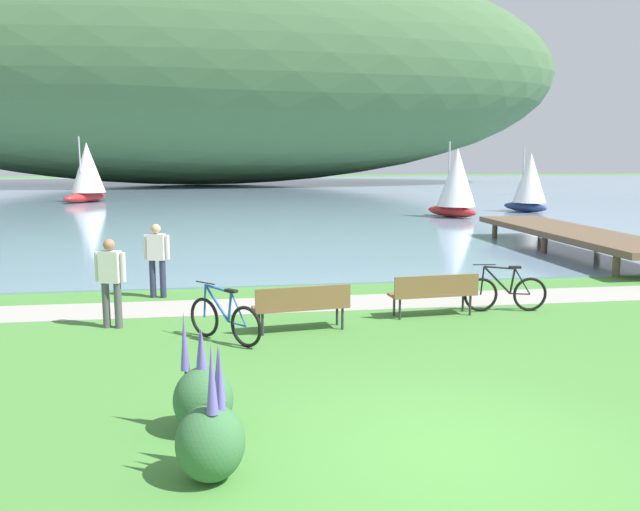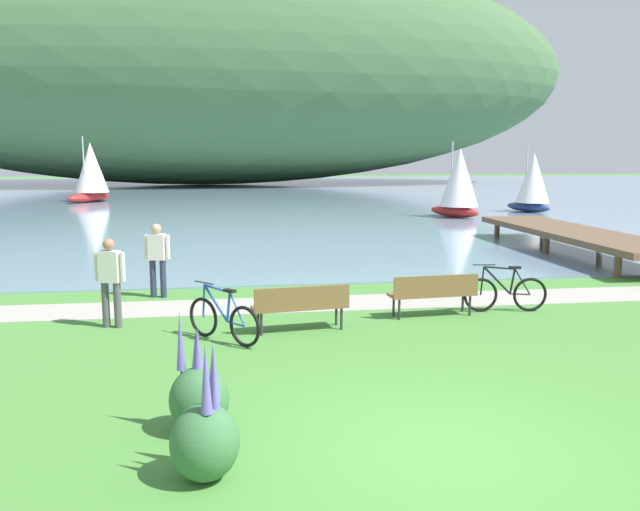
{
  "view_description": "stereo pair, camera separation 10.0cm",
  "coord_description": "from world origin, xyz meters",
  "px_view_note": "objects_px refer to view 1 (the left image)",
  "views": [
    {
      "loc": [
        -2.42,
        -6.5,
        3.26
      ],
      "look_at": [
        -0.3,
        7.83,
        1.0
      ],
      "focal_mm": 36.2,
      "sensor_mm": 36.0,
      "label": 1
    },
    {
      "loc": [
        -2.32,
        -6.52,
        3.26
      ],
      "look_at": [
        -0.3,
        7.83,
        1.0
      ],
      "focal_mm": 36.2,
      "sensor_mm": 36.0,
      "label": 2
    }
  ],
  "objects_px": {
    "person_on_the_grass": "(111,277)",
    "sailboat_mid_bay": "(529,182)",
    "park_bench_further_along": "(434,291)",
    "person_at_shoreline": "(157,256)",
    "sailboat_toward_hillside": "(87,171)",
    "bicycle_leaning_near_bench": "(505,293)",
    "park_bench_near_camera": "(302,304)",
    "bicycle_beside_path": "(224,320)",
    "sailboat_nearest_to_shore": "(456,182)"
  },
  "relations": [
    {
      "from": "person_on_the_grass",
      "to": "sailboat_mid_bay",
      "type": "relative_size",
      "value": 0.47
    },
    {
      "from": "park_bench_further_along",
      "to": "person_at_shoreline",
      "type": "relative_size",
      "value": 1.07
    },
    {
      "from": "person_at_shoreline",
      "to": "sailboat_toward_hillside",
      "type": "relative_size",
      "value": 0.38
    },
    {
      "from": "person_at_shoreline",
      "to": "sailboat_toward_hillside",
      "type": "xyz_separation_m",
      "value": [
        -7.76,
        31.59,
        1.17
      ]
    },
    {
      "from": "park_bench_further_along",
      "to": "bicycle_leaning_near_bench",
      "type": "xyz_separation_m",
      "value": [
        1.62,
        0.2,
        -0.12
      ]
    },
    {
      "from": "park_bench_further_along",
      "to": "sailboat_mid_bay",
      "type": "relative_size",
      "value": 0.5
    },
    {
      "from": "park_bench_near_camera",
      "to": "sailboat_mid_bay",
      "type": "xyz_separation_m",
      "value": [
        15.8,
        23.05,
        1.25
      ]
    },
    {
      "from": "bicycle_leaning_near_bench",
      "to": "bicycle_beside_path",
      "type": "relative_size",
      "value": 1.33
    },
    {
      "from": "bicycle_beside_path",
      "to": "sailboat_nearest_to_shore",
      "type": "relative_size",
      "value": 0.34
    },
    {
      "from": "park_bench_further_along",
      "to": "sailboat_toward_hillside",
      "type": "relative_size",
      "value": 0.41
    },
    {
      "from": "park_bench_further_along",
      "to": "sailboat_mid_bay",
      "type": "distance_m",
      "value": 25.86
    },
    {
      "from": "bicycle_leaning_near_bench",
      "to": "person_on_the_grass",
      "type": "height_order",
      "value": "person_on_the_grass"
    },
    {
      "from": "park_bench_near_camera",
      "to": "person_on_the_grass",
      "type": "xyz_separation_m",
      "value": [
        -3.54,
        0.78,
        0.46
      ]
    },
    {
      "from": "sailboat_mid_bay",
      "to": "sailboat_toward_hillside",
      "type": "height_order",
      "value": "sailboat_toward_hillside"
    },
    {
      "from": "park_bench_near_camera",
      "to": "bicycle_beside_path",
      "type": "relative_size",
      "value": 1.4
    },
    {
      "from": "park_bench_further_along",
      "to": "person_at_shoreline",
      "type": "bearing_deg",
      "value": 155.31
    },
    {
      "from": "sailboat_nearest_to_shore",
      "to": "sailboat_mid_bay",
      "type": "height_order",
      "value": "sailboat_nearest_to_shore"
    },
    {
      "from": "park_bench_near_camera",
      "to": "bicycle_leaning_near_bench",
      "type": "xyz_separation_m",
      "value": [
        4.42,
        0.93,
        -0.12
      ]
    },
    {
      "from": "bicycle_beside_path",
      "to": "sailboat_toward_hillside",
      "type": "height_order",
      "value": "sailboat_toward_hillside"
    },
    {
      "from": "bicycle_leaning_near_bench",
      "to": "person_at_shoreline",
      "type": "xyz_separation_m",
      "value": [
        -7.37,
        2.44,
        0.58
      ]
    },
    {
      "from": "bicycle_leaning_near_bench",
      "to": "sailboat_nearest_to_shore",
      "type": "xyz_separation_m",
      "value": [
        6.12,
        19.68,
        1.49
      ]
    },
    {
      "from": "bicycle_leaning_near_bench",
      "to": "sailboat_nearest_to_shore",
      "type": "height_order",
      "value": "sailboat_nearest_to_shore"
    },
    {
      "from": "park_bench_further_along",
      "to": "bicycle_beside_path",
      "type": "bearing_deg",
      "value": -164.18
    },
    {
      "from": "park_bench_near_camera",
      "to": "sailboat_toward_hillside",
      "type": "relative_size",
      "value": 0.41
    },
    {
      "from": "park_bench_further_along",
      "to": "sailboat_mid_bay",
      "type": "bearing_deg",
      "value": 59.79
    },
    {
      "from": "person_on_the_grass",
      "to": "sailboat_nearest_to_shore",
      "type": "bearing_deg",
      "value": 54.62
    },
    {
      "from": "park_bench_further_along",
      "to": "person_on_the_grass",
      "type": "bearing_deg",
      "value": 179.5
    },
    {
      "from": "sailboat_nearest_to_shore",
      "to": "sailboat_mid_bay",
      "type": "xyz_separation_m",
      "value": [
        5.26,
        2.44,
        -0.12
      ]
    },
    {
      "from": "bicycle_leaning_near_bench",
      "to": "sailboat_toward_hillside",
      "type": "bearing_deg",
      "value": 113.98
    },
    {
      "from": "park_bench_further_along",
      "to": "person_at_shoreline",
      "type": "height_order",
      "value": "person_at_shoreline"
    },
    {
      "from": "park_bench_further_along",
      "to": "sailboat_nearest_to_shore",
      "type": "distance_m",
      "value": 21.38
    },
    {
      "from": "park_bench_near_camera",
      "to": "park_bench_further_along",
      "type": "height_order",
      "value": "same"
    },
    {
      "from": "bicycle_beside_path",
      "to": "sailboat_mid_bay",
      "type": "relative_size",
      "value": 0.36
    },
    {
      "from": "bicycle_leaning_near_bench",
      "to": "sailboat_mid_bay",
      "type": "bearing_deg",
      "value": 62.78
    },
    {
      "from": "park_bench_further_along",
      "to": "person_on_the_grass",
      "type": "distance_m",
      "value": 6.36
    },
    {
      "from": "person_at_shoreline",
      "to": "bicycle_leaning_near_bench",
      "type": "bearing_deg",
      "value": -18.3
    },
    {
      "from": "sailboat_toward_hillside",
      "to": "bicycle_leaning_near_bench",
      "type": "bearing_deg",
      "value": -66.02
    },
    {
      "from": "bicycle_beside_path",
      "to": "sailboat_mid_bay",
      "type": "height_order",
      "value": "sailboat_mid_bay"
    },
    {
      "from": "bicycle_beside_path",
      "to": "person_on_the_grass",
      "type": "bearing_deg",
      "value": 149.31
    },
    {
      "from": "park_bench_near_camera",
      "to": "park_bench_further_along",
      "type": "xyz_separation_m",
      "value": [
        2.8,
        0.73,
        0.0
      ]
    },
    {
      "from": "person_on_the_grass",
      "to": "bicycle_beside_path",
      "type": "bearing_deg",
      "value": -30.69
    },
    {
      "from": "bicycle_beside_path",
      "to": "person_at_shoreline",
      "type": "bearing_deg",
      "value": 111.56
    },
    {
      "from": "bicycle_beside_path",
      "to": "person_on_the_grass",
      "type": "distance_m",
      "value": 2.52
    },
    {
      "from": "park_bench_further_along",
      "to": "sailboat_nearest_to_shore",
      "type": "xyz_separation_m",
      "value": [
        7.74,
        19.88,
        1.37
      ]
    },
    {
      "from": "park_bench_further_along",
      "to": "sailboat_toward_hillside",
      "type": "xyz_separation_m",
      "value": [
        -13.51,
        34.23,
        1.62
      ]
    },
    {
      "from": "sailboat_toward_hillside",
      "to": "sailboat_nearest_to_shore",
      "type": "bearing_deg",
      "value": -34.02
    },
    {
      "from": "bicycle_beside_path",
      "to": "sailboat_nearest_to_shore",
      "type": "bearing_deg",
      "value": 60.41
    },
    {
      "from": "sailboat_mid_bay",
      "to": "person_at_shoreline",
      "type": "bearing_deg",
      "value": -133.6
    },
    {
      "from": "person_on_the_grass",
      "to": "sailboat_mid_bay",
      "type": "xyz_separation_m",
      "value": [
        19.34,
        22.27,
        0.79
      ]
    },
    {
      "from": "bicycle_leaning_near_bench",
      "to": "person_on_the_grass",
      "type": "relative_size",
      "value": 1.03
    }
  ]
}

